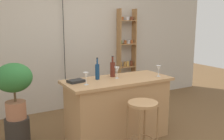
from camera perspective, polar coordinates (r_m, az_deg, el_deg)
The scene contains 12 objects.
back_wall at distance 5.05m, azimuth -8.39°, elevation 7.47°, with size 6.40×0.10×2.80m, color #BCB2A3.
kitchen_counter at distance 3.77m, azimuth 1.22°, elevation -8.48°, with size 1.52×0.66×0.88m.
bar_stool at distance 3.26m, azimuth 6.72°, elevation -9.97°, with size 0.37×0.37×0.72m.
spice_shelf at distance 5.46m, azimuth 3.20°, elevation 3.09°, with size 0.39×0.17×1.92m.
plant_stool at distance 3.93m, azimuth -20.04°, elevation -12.46°, with size 0.34×0.34×0.37m, color #2D2823.
potted_plant at distance 3.72m, azimuth -20.73°, elevation -2.74°, with size 0.49×0.45×0.77m.
bottle_spirits_clear at distance 3.77m, azimuth 0.13°, elevation 0.25°, with size 0.07×0.07×0.31m.
bottle_sauce_amber at distance 3.61m, azimuth -3.24°, elevation -0.25°, with size 0.06×0.06×0.31m.
wine_glass_left at distance 3.86m, azimuth 10.21°, elevation 0.34°, with size 0.07×0.07×0.16m.
wine_glass_center at distance 3.67m, azimuth 1.11°, elevation -0.03°, with size 0.07×0.07×0.16m.
wine_glass_right at distance 3.32m, azimuth -5.73°, elevation -1.27°, with size 0.07×0.07×0.16m.
cookbook at distance 3.48m, azimuth -7.93°, elevation -2.42°, with size 0.21×0.15×0.04m, color black.
Camera 1 is at (-1.81, -2.76, 1.71)m, focal length 41.62 mm.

